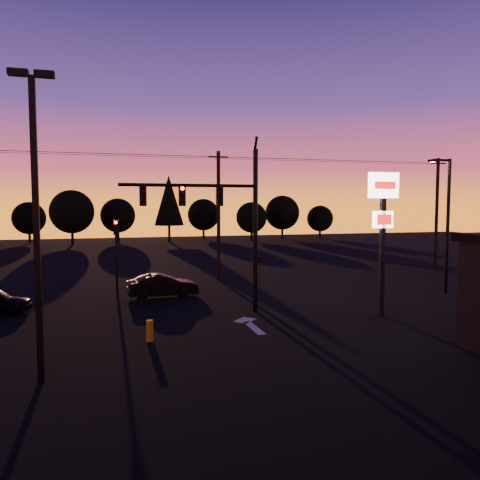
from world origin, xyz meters
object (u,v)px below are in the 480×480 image
at_px(streetlight, 447,219).
at_px(car_mid, 163,285).
at_px(pylon_sign, 383,213).
at_px(parking_lot_light, 36,205).
at_px(bollard, 150,331).
at_px(secondary_signal, 116,245).
at_px(traffic_signal_mast, 224,212).

height_order(streetlight, car_mid, streetlight).
bearing_deg(car_mid, pylon_sign, -131.22).
distance_m(parking_lot_light, bollard, 6.81).
bearing_deg(car_mid, parking_lot_light, 154.22).
relative_size(bollard, car_mid, 0.21).
bearing_deg(secondary_signal, bollard, -84.87).
bearing_deg(bollard, traffic_signal_mast, 43.90).
distance_m(parking_lot_light, car_mid, 13.76).
bearing_deg(parking_lot_light, secondary_signal, 80.21).
bearing_deg(pylon_sign, car_mid, 141.85).
xyz_separation_m(traffic_signal_mast, bollard, (-3.89, -3.75, -4.52)).
relative_size(pylon_sign, car_mid, 1.70).
xyz_separation_m(traffic_signal_mast, streetlight, (14.01, 1.51, -0.52)).
bearing_deg(parking_lot_light, streetlight, 21.65).
xyz_separation_m(traffic_signal_mast, secondary_signal, (-4.90, 7.49, -2.07)).
xyz_separation_m(streetlight, bollard, (-17.90, -5.25, -4.01)).
bearing_deg(traffic_signal_mast, parking_lot_light, -136.63).
relative_size(secondary_signal, pylon_sign, 0.64).
bearing_deg(traffic_signal_mast, car_mid, 115.77).
xyz_separation_m(parking_lot_light, pylon_sign, (14.50, 4.50, -0.36)).
distance_m(traffic_signal_mast, secondary_signal, 9.19).
relative_size(traffic_signal_mast, bollard, 10.34).
bearing_deg(parking_lot_light, car_mid, 67.29).
bearing_deg(secondary_signal, car_mid, -45.27).
xyz_separation_m(traffic_signal_mast, parking_lot_light, (-7.40, -6.99, 0.33)).
relative_size(streetlight, car_mid, 2.00).
distance_m(pylon_sign, car_mid, 12.80).
height_order(pylon_sign, bollard, pylon_sign).
xyz_separation_m(traffic_signal_mast, pylon_sign, (7.10, -2.49, -0.02)).
bearing_deg(car_mid, traffic_signal_mast, -157.29).
xyz_separation_m(parking_lot_light, car_mid, (5.00, 11.96, -4.61)).
height_order(traffic_signal_mast, secondary_signal, traffic_signal_mast).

